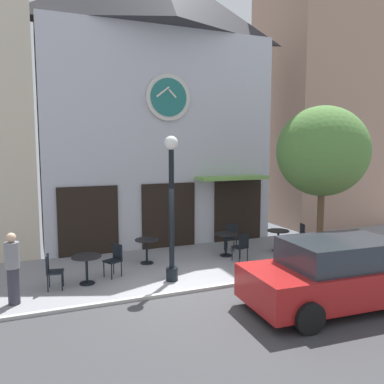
{
  "coord_description": "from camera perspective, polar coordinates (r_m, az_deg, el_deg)",
  "views": [
    {
      "loc": [
        -3.72,
        -8.7,
        3.62
      ],
      "look_at": [
        0.75,
        2.24,
        2.23
      ],
      "focal_mm": 36.78,
      "sensor_mm": 36.0,
      "label": 1
    }
  ],
  "objects": [
    {
      "name": "ground_plane",
      "position": [
        9.83,
        1.74,
        -15.04
      ],
      "size": [
        26.33,
        9.71,
        0.13
      ],
      "color": "gray"
    },
    {
      "name": "clock_building",
      "position": [
        14.96,
        -4.8,
        13.09
      ],
      "size": [
        8.42,
        3.2,
        10.19
      ],
      "color": "#B2B2BC",
      "rests_on": "ground_plane"
    },
    {
      "name": "neighbor_building_right",
      "position": [
        20.52,
        18.88,
        16.2
      ],
      "size": [
        5.7,
        4.32,
        14.26
      ],
      "color": "#9E7A66",
      "rests_on": "ground_plane"
    },
    {
      "name": "street_lamp",
      "position": [
        10.42,
        -2.98,
        -2.41
      ],
      "size": [
        0.36,
        0.36,
        3.88
      ],
      "color": "black",
      "rests_on": "ground_plane"
    },
    {
      "name": "street_tree",
      "position": [
        12.24,
        18.45,
        5.58
      ],
      "size": [
        2.79,
        2.51,
        4.79
      ],
      "color": "brown",
      "rests_on": "ground_plane"
    },
    {
      "name": "cafe_table_near_curb",
      "position": [
        10.84,
        -15.04,
        -9.94
      ],
      "size": [
        0.78,
        0.78,
        0.75
      ],
      "color": "black",
      "rests_on": "ground_plane"
    },
    {
      "name": "cafe_table_center_right",
      "position": [
        12.31,
        -6.59,
        -7.8
      ],
      "size": [
        0.73,
        0.73,
        0.76
      ],
      "color": "black",
      "rests_on": "ground_plane"
    },
    {
      "name": "cafe_table_leftmost",
      "position": [
        13.1,
        4.95,
        -6.88
      ],
      "size": [
        0.76,
        0.76,
        0.75
      ],
      "color": "black",
      "rests_on": "ground_plane"
    },
    {
      "name": "cafe_table_center",
      "position": [
        13.96,
        12.39,
        -6.24
      ],
      "size": [
        0.75,
        0.75,
        0.73
      ],
      "color": "black",
      "rests_on": "ground_plane"
    },
    {
      "name": "cafe_chair_left_end",
      "position": [
        13.92,
        5.71,
        -6.16
      ],
      "size": [
        0.57,
        0.57,
        0.9
      ],
      "color": "black",
      "rests_on": "ground_plane"
    },
    {
      "name": "cafe_chair_curbside",
      "position": [
        12.51,
        7.21,
        -7.66
      ],
      "size": [
        0.48,
        0.48,
        0.9
      ],
      "color": "black",
      "rests_on": "ground_plane"
    },
    {
      "name": "cafe_chair_facing_street",
      "position": [
        11.29,
        -11.13,
        -9.31
      ],
      "size": [
        0.54,
        0.54,
        0.9
      ],
      "color": "black",
      "rests_on": "ground_plane"
    },
    {
      "name": "cafe_chair_under_awning",
      "position": [
        14.43,
        15.33,
        -5.91
      ],
      "size": [
        0.5,
        0.5,
        0.9
      ],
      "color": "black",
      "rests_on": "ground_plane"
    },
    {
      "name": "cafe_chair_facing_wall",
      "position": [
        10.7,
        -19.69,
        -10.48
      ],
      "size": [
        0.45,
        0.45,
        0.9
      ],
      "color": "black",
      "rests_on": "ground_plane"
    },
    {
      "name": "pedestrian_grey",
      "position": [
        9.99,
        -24.56,
        -9.94
      ],
      "size": [
        0.39,
        0.39,
        1.67
      ],
      "color": "#2D2D38",
      "rests_on": "ground_plane"
    },
    {
      "name": "parked_car_red",
      "position": [
        9.62,
        20.45,
        -11.02
      ],
      "size": [
        4.38,
        2.19,
        1.55
      ],
      "color": "maroon",
      "rests_on": "ground_plane"
    }
  ]
}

